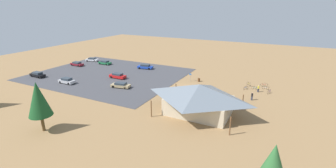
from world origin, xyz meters
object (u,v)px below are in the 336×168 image
Objects in this scene: visitor_near_lot at (252,96)px; bicycle_blue_back_row at (246,88)px; bicycle_green_lone_west at (163,93)px; bicycle_teal_yard_right at (255,88)px; car_tan_mid_lot at (121,85)px; lot_sign at (190,76)px; bicycle_white_near_porch at (165,98)px; trash_bin at (199,80)px; car_maroon_by_curb at (77,64)px; bicycle_orange_trailside at (175,92)px; visitor_crossing_yard at (203,93)px; bicycle_purple_by_bin at (269,92)px; car_white_second_row at (92,59)px; car_black_aisle_side at (37,74)px; bicycle_silver_yard_front at (266,88)px; car_red_far_end at (118,76)px; car_blue_end_stall at (145,67)px; bike_pavilion at (199,97)px; car_silver_inner_stall at (67,81)px; pine_far_east at (38,99)px; visitor_by_pavilion at (258,88)px; car_green_front_row at (105,62)px; bicycle_red_lone_east at (264,85)px; bicycle_yellow_yard_center at (249,84)px.

bicycle_blue_back_row is at bearing -69.95° from visitor_near_lot.
bicycle_green_lone_west is 18.94m from visitor_near_lot.
car_tan_mid_lot is (29.07, 13.30, 0.32)m from bicycle_teal_yard_right.
lot_sign reaches higher than bicycle_white_near_porch.
lot_sign is 14.12m from bicycle_blue_back_row.
car_tan_mid_lot reaches higher than trash_bin.
bicycle_white_near_porch is at bearing 90.18° from lot_sign.
car_tan_mid_lot is at bearing 157.38° from car_maroon_by_curb.
visitor_crossing_yard is at bearing -169.25° from bicycle_orange_trailside.
bicycle_purple_by_bin is at bearing -116.15° from visitor_near_lot.
bicycle_teal_yard_right is 21.83m from bicycle_green_lone_west.
car_black_aisle_side reaches higher than car_white_second_row.
bicycle_silver_yard_front is at bearing -162.69° from car_black_aisle_side.
bicycle_white_near_porch is (-0.05, 14.23, -1.01)m from lot_sign.
car_red_far_end is 0.93× the size of car_blue_end_stall.
car_maroon_by_curb is at bearing -18.33° from bike_pavilion.
bicycle_teal_yard_right is at bearing -177.44° from car_maroon_by_curb.
car_maroon_by_curb is (20.56, -5.05, -0.05)m from car_red_far_end.
bike_pavilion is 3.18× the size of car_white_second_row.
visitor_crossing_yard is at bearing 125.97° from lot_sign.
bike_pavilion reaches higher than lot_sign.
car_silver_inner_stall is 23.51m from car_blue_end_stall.
visitor_near_lot reaches higher than bicycle_silver_yard_front.
car_red_far_end is (36.79, 8.81, 0.40)m from bicycle_silver_yard_front.
pine_far_east is 1.73× the size of car_black_aisle_side.
visitor_by_pavilion is at bearing -95.60° from visitor_near_lot.
car_maroon_by_curb is 22.98m from car_blue_end_stall.
visitor_near_lot reaches higher than car_white_second_row.
car_white_second_row is at bearing -25.55° from bike_pavilion.
car_tan_mid_lot is 1.06× the size of car_maroon_by_curb.
car_green_front_row is at bearing 168.18° from car_white_second_row.
bicycle_orange_trailside reaches higher than bicycle_red_lone_east.
bicycle_purple_by_bin reaches higher than bicycle_silver_yard_front.
bike_pavilion is 26.29m from pine_far_east.
trash_bin reaches higher than bicycle_teal_yard_right.
car_green_front_row reaches higher than car_white_second_row.
bicycle_yellow_yard_center is (-14.26, -3.21, -1.01)m from lot_sign.
car_blue_end_stall is at bearing -48.67° from bicycle_white_near_porch.
visitor_by_pavilion is (-0.91, 1.42, 0.50)m from bicycle_teal_yard_right.
car_black_aisle_side is (58.26, 15.24, 0.37)m from bicycle_purple_by_bin.
car_tan_mid_lot is (32.30, 11.99, 0.30)m from bicycle_purple_by_bin.
car_white_second_row is at bearing -4.80° from bicycle_teal_yard_right.
car_maroon_by_curb is at bearing 5.93° from bicycle_red_lone_east.
car_red_far_end reaches higher than car_maroon_by_curb.
bicycle_green_lone_west is at bearing 132.09° from car_blue_end_stall.
bicycle_white_near_porch reaches higher than bicycle_red_lone_east.
trash_bin is 33.79m from car_silver_inner_stall.
visitor_near_lot is (-29.42, -6.13, 0.23)m from car_tan_mid_lot.
bicycle_yellow_yard_center is 6.11m from bicycle_purple_by_bin.
trash_bin reaches higher than bicycle_green_lone_west.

